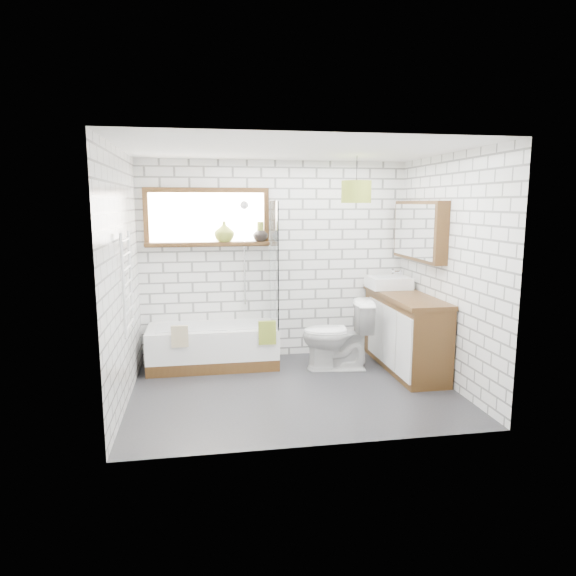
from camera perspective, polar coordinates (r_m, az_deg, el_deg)
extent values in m
cube|color=#252529|center=(5.60, 0.62, -11.27)|extent=(3.40, 2.60, 0.01)
cube|color=white|center=(5.27, 0.67, 15.20)|extent=(3.40, 2.60, 0.01)
cube|color=white|center=(6.57, -1.40, 3.09)|extent=(3.40, 0.01, 2.50)
cube|color=white|center=(4.03, 3.97, -0.97)|extent=(3.40, 0.01, 2.50)
cube|color=white|center=(5.26, -17.95, 1.05)|extent=(0.01, 2.60, 2.50)
cube|color=white|center=(5.84, 17.35, 1.86)|extent=(0.01, 2.60, 2.50)
cube|color=#3A2310|center=(6.42, -8.96, 7.75)|extent=(1.52, 0.16, 0.68)
cube|color=white|center=(5.26, -17.44, 0.52)|extent=(0.06, 0.52, 1.00)
cube|color=#3A2310|center=(6.31, 14.36, 6.18)|extent=(0.16, 1.20, 0.70)
cylinder|color=silver|center=(6.47, -4.86, 3.85)|extent=(0.02, 0.02, 1.30)
cube|color=white|center=(6.35, -8.34, -6.43)|extent=(1.55, 0.68, 0.50)
cube|color=white|center=(6.22, -1.59, 2.74)|extent=(0.02, 0.72, 1.50)
cube|color=olive|center=(6.01, -2.33, -4.98)|extent=(0.20, 0.06, 0.28)
cube|color=tan|center=(5.97, -11.94, -5.28)|extent=(0.19, 0.05, 0.25)
cube|color=#3A2310|center=(6.31, 12.84, -4.73)|extent=(0.51, 1.60, 0.91)
cube|color=white|center=(6.58, 11.10, 0.61)|extent=(0.50, 0.44, 0.15)
cylinder|color=silver|center=(6.63, 12.41, 1.19)|extent=(0.03, 0.03, 0.17)
imported|color=white|center=(6.17, 5.47, -5.21)|extent=(0.57, 0.87, 0.84)
imported|color=olive|center=(6.40, -7.10, 6.06)|extent=(0.27, 0.27, 0.25)
imported|color=black|center=(6.44, -3.08, 5.87)|extent=(0.22, 0.22, 0.19)
cylinder|color=olive|center=(6.44, -3.09, 6.09)|extent=(0.08, 0.08, 0.24)
cylinder|color=olive|center=(5.97, 7.59, 10.55)|extent=(0.34, 0.34, 0.25)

